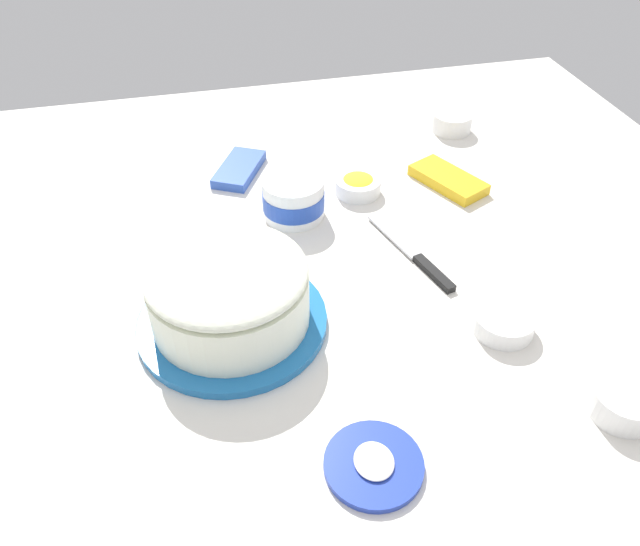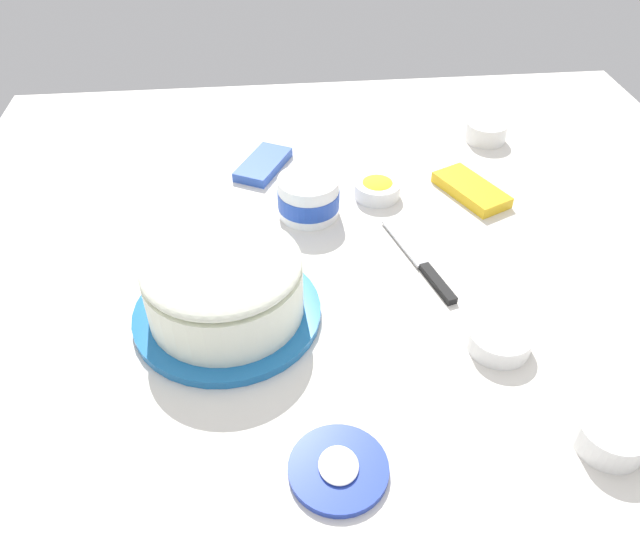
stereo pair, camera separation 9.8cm
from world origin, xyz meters
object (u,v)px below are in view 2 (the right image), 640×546
at_px(sprinkle_bowl_yellow, 377,188).
at_px(candy_box_lower, 471,190).
at_px(candy_box_upper, 263,164).
at_px(frosting_tub, 309,196).
at_px(sprinkle_bowl_rainbow, 499,339).
at_px(sprinkle_bowl_orange, 486,131).
at_px(frosted_cake, 224,288).
at_px(frosting_tub_lid, 338,468).
at_px(spreading_knife, 423,266).
at_px(sprinkle_bowl_pink, 612,434).

height_order(sprinkle_bowl_yellow, candy_box_lower, sprinkle_bowl_yellow).
height_order(candy_box_lower, candy_box_upper, candy_box_lower).
height_order(frosting_tub, candy_box_lower, frosting_tub).
distance_m(frosting_tub, sprinkle_bowl_rainbow, 0.44).
bearing_deg(sprinkle_bowl_orange, candy_box_upper, 98.25).
relative_size(frosted_cake, candy_box_upper, 2.04).
bearing_deg(candy_box_upper, candy_box_lower, -81.15).
height_order(frosting_tub_lid, sprinkle_bowl_yellow, sprinkle_bowl_yellow).
distance_m(frosted_cake, sprinkle_bowl_orange, 0.75).
distance_m(spreading_knife, sprinkle_bowl_orange, 0.48).
bearing_deg(frosting_tub, spreading_knife, -134.98).
bearing_deg(spreading_knife, sprinkle_bowl_orange, -29.31).
relative_size(sprinkle_bowl_rainbow, candy_box_lower, 0.60).
relative_size(frosted_cake, spreading_knife, 1.24).
height_order(sprinkle_bowl_pink, candy_box_upper, sprinkle_bowl_pink).
xyz_separation_m(spreading_knife, sprinkle_bowl_pink, (-0.36, -0.15, 0.02)).
distance_m(spreading_knife, candy_box_lower, 0.25).
bearing_deg(frosted_cake, sprinkle_bowl_rainbow, -104.86).
relative_size(spreading_knife, sprinkle_bowl_yellow, 2.59).
xyz_separation_m(sprinkle_bowl_orange, sprinkle_bowl_yellow, (-0.20, 0.28, -0.00)).
relative_size(sprinkle_bowl_orange, candy_box_upper, 0.63).
bearing_deg(sprinkle_bowl_yellow, frosting_tub, 108.45).
xyz_separation_m(frosting_tub, sprinkle_bowl_rainbow, (-0.36, -0.25, -0.02)).
xyz_separation_m(sprinkle_bowl_yellow, candy_box_upper, (0.12, 0.22, -0.01)).
xyz_separation_m(spreading_knife, sprinkle_bowl_yellow, (0.22, 0.04, 0.01)).
distance_m(frosting_tub_lid, sprinkle_bowl_rainbow, 0.31).
bearing_deg(frosting_tub, candy_box_lower, -84.20).
bearing_deg(sprinkle_bowl_rainbow, sprinkle_bowl_pink, -154.07).
bearing_deg(sprinkle_bowl_pink, frosting_tub, 31.59).
height_order(frosting_tub_lid, candy_box_lower, candy_box_lower).
relative_size(frosting_tub, sprinkle_bowl_pink, 1.30).
relative_size(sprinkle_bowl_pink, candy_box_lower, 0.57).
xyz_separation_m(frosted_cake, candy_box_lower, (0.29, -0.47, -0.05)).
xyz_separation_m(spreading_knife, candy_box_upper, (0.35, 0.26, 0.00)).
bearing_deg(candy_box_upper, sprinkle_bowl_pink, -122.06).
xyz_separation_m(frosted_cake, sprinkle_bowl_pink, (-0.28, -0.48, -0.04)).
xyz_separation_m(sprinkle_bowl_orange, sprinkle_bowl_rainbow, (-0.61, 0.17, -0.01)).
height_order(frosted_cake, frosting_tub, frosted_cake).
xyz_separation_m(sprinkle_bowl_orange, sprinkle_bowl_pink, (-0.78, 0.08, -0.00)).
bearing_deg(candy_box_upper, spreading_knife, -115.65).
bearing_deg(sprinkle_bowl_pink, sprinkle_bowl_orange, -6.03).
bearing_deg(sprinkle_bowl_pink, sprinkle_bowl_yellow, 18.38).
bearing_deg(frosting_tub_lid, frosted_cake, 25.79).
xyz_separation_m(sprinkle_bowl_rainbow, candy_box_lower, (0.40, -0.07, -0.01)).
bearing_deg(spreading_knife, sprinkle_bowl_rainbow, -159.84).
relative_size(sprinkle_bowl_yellow, candy_box_lower, 0.58).
xyz_separation_m(frosting_tub, sprinkle_bowl_orange, (0.24, -0.41, -0.02)).
distance_m(spreading_knife, sprinkle_bowl_yellow, 0.23).
xyz_separation_m(sprinkle_bowl_orange, candy_box_upper, (-0.07, 0.49, -0.01)).
distance_m(sprinkle_bowl_orange, sprinkle_bowl_pink, 0.79).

